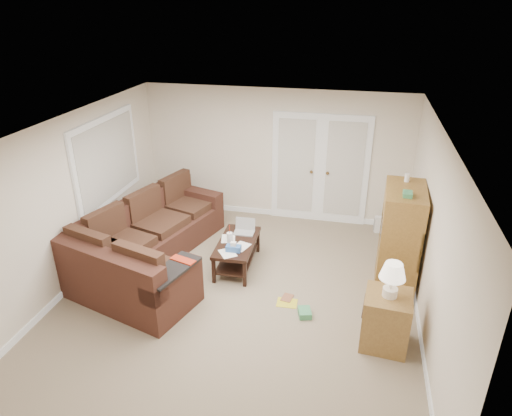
% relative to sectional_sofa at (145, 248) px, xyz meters
% --- Properties ---
extents(floor, '(5.50, 5.50, 0.00)m').
position_rel_sectional_sofa_xyz_m(floor, '(1.63, -0.35, -0.37)').
color(floor, gray).
rests_on(floor, ground).
extents(ceiling, '(5.00, 5.50, 0.02)m').
position_rel_sectional_sofa_xyz_m(ceiling, '(1.63, -0.35, 2.13)').
color(ceiling, silver).
rests_on(ceiling, wall_back).
extents(wall_left, '(0.02, 5.50, 2.50)m').
position_rel_sectional_sofa_xyz_m(wall_left, '(-0.87, -0.35, 0.88)').
color(wall_left, silver).
rests_on(wall_left, floor).
extents(wall_right, '(0.02, 5.50, 2.50)m').
position_rel_sectional_sofa_xyz_m(wall_right, '(4.13, -0.35, 0.88)').
color(wall_right, silver).
rests_on(wall_right, floor).
extents(wall_back, '(5.00, 0.02, 2.50)m').
position_rel_sectional_sofa_xyz_m(wall_back, '(1.63, 2.40, 0.88)').
color(wall_back, silver).
rests_on(wall_back, floor).
extents(wall_front, '(5.00, 0.02, 2.50)m').
position_rel_sectional_sofa_xyz_m(wall_front, '(1.63, -3.10, 0.88)').
color(wall_front, silver).
rests_on(wall_front, floor).
extents(baseboards, '(5.00, 5.50, 0.10)m').
position_rel_sectional_sofa_xyz_m(baseboards, '(1.63, -0.35, -0.32)').
color(baseboards, silver).
rests_on(baseboards, floor).
extents(french_doors, '(1.80, 0.05, 2.13)m').
position_rel_sectional_sofa_xyz_m(french_doors, '(2.48, 2.37, 0.67)').
color(french_doors, silver).
rests_on(french_doors, floor).
extents(window_left, '(0.05, 1.92, 1.42)m').
position_rel_sectional_sofa_xyz_m(window_left, '(-0.83, 0.65, 1.18)').
color(window_left, silver).
rests_on(window_left, wall_left).
extents(sectional_sofa, '(2.21, 3.48, 0.94)m').
position_rel_sectional_sofa_xyz_m(sectional_sofa, '(0.00, 0.00, 0.00)').
color(sectional_sofa, '#44241A').
rests_on(sectional_sofa, floor).
extents(coffee_table, '(0.59, 1.14, 0.77)m').
position_rel_sectional_sofa_xyz_m(coffee_table, '(1.41, 0.40, -0.12)').
color(coffee_table, black).
rests_on(coffee_table, floor).
extents(tv_armoire, '(0.59, 1.02, 1.70)m').
position_rel_sectional_sofa_xyz_m(tv_armoire, '(3.83, 0.36, 0.43)').
color(tv_armoire, olive).
rests_on(tv_armoire, floor).
extents(side_cabinet, '(0.60, 0.60, 1.17)m').
position_rel_sectional_sofa_xyz_m(side_cabinet, '(3.65, -0.96, 0.06)').
color(side_cabinet, olive).
rests_on(side_cabinet, floor).
extents(space_heater, '(0.14, 0.12, 0.31)m').
position_rel_sectional_sofa_xyz_m(space_heater, '(3.63, 2.10, -0.21)').
color(space_heater, white).
rests_on(space_heater, floor).
extents(floor_magazine, '(0.30, 0.24, 0.01)m').
position_rel_sectional_sofa_xyz_m(floor_magazine, '(2.35, -0.41, -0.36)').
color(floor_magazine, yellow).
rests_on(floor_magazine, floor).
extents(floor_greenbox, '(0.22, 0.26, 0.09)m').
position_rel_sectional_sofa_xyz_m(floor_greenbox, '(2.63, -0.63, -0.32)').
color(floor_greenbox, '#408D5A').
rests_on(floor_greenbox, floor).
extents(floor_book, '(0.18, 0.23, 0.02)m').
position_rel_sectional_sofa_xyz_m(floor_book, '(2.26, -0.28, -0.36)').
color(floor_book, brown).
rests_on(floor_book, floor).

